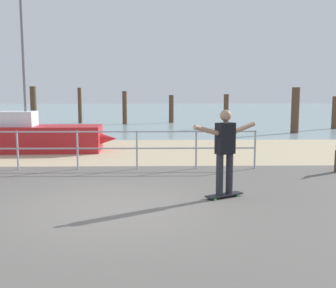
{
  "coord_description": "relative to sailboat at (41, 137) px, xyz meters",
  "views": [
    {
      "loc": [
        0.87,
        -7.02,
        2.09
      ],
      "look_at": [
        1.07,
        2.0,
        0.9
      ],
      "focal_mm": 43.22,
      "sensor_mm": 36.0,
      "label": 1
    }
  ],
  "objects": [
    {
      "name": "groyne_post_3",
      "position": [
        4.87,
        12.68,
        0.38
      ],
      "size": [
        0.32,
        0.32,
        1.82
      ],
      "primitive_type": "cylinder",
      "color": "#513826",
      "rests_on": "ground"
    },
    {
      "name": "groyne_post_1",
      "position": [
        -1.04,
        12.36,
        0.62
      ],
      "size": [
        0.25,
        0.25,
        2.29
      ],
      "primitive_type": "cylinder",
      "color": "#513826",
      "rests_on": "ground"
    },
    {
      "name": "groyne_post_6",
      "position": [
        13.72,
        8.16,
        0.37
      ],
      "size": [
        0.33,
        0.33,
        1.8
      ],
      "primitive_type": "cylinder",
      "color": "#513826",
      "rests_on": "ground"
    },
    {
      "name": "ground_plane",
      "position": [
        3.19,
        -7.82,
        -0.53
      ],
      "size": [
        24.0,
        10.0,
        0.04
      ],
      "primitive_type": "cube",
      "color": "#605B56",
      "rests_on": "ground"
    },
    {
      "name": "skateboarder",
      "position": [
        5.33,
        -6.16,
        0.49
      ],
      "size": [
        1.31,
        0.78,
        1.65
      ],
      "color": "#26262B",
      "rests_on": "skateboard"
    },
    {
      "name": "groyne_post_5",
      "position": [
        10.77,
        5.94,
        0.61
      ],
      "size": [
        0.39,
        0.39,
        2.26
      ],
      "primitive_type": "cylinder",
      "color": "#513826",
      "rests_on": "ground"
    },
    {
      "name": "groyne_post_2",
      "position": [
        1.92,
        11.52,
        0.51
      ],
      "size": [
        0.29,
        0.29,
        2.08
      ],
      "primitive_type": "cylinder",
      "color": "#513826",
      "rests_on": "ground"
    },
    {
      "name": "groyne_post_0",
      "position": [
        -3.99,
        12.32,
        0.66
      ],
      "size": [
        0.39,
        0.39,
        2.38
      ],
      "primitive_type": "cylinder",
      "color": "#513826",
      "rests_on": "ground"
    },
    {
      "name": "beach_strip",
      "position": [
        3.19,
        0.18,
        -0.53
      ],
      "size": [
        24.0,
        6.0,
        0.04
      ],
      "primitive_type": "cube",
      "color": "tan",
      "rests_on": "ground"
    },
    {
      "name": "skateboard",
      "position": [
        5.33,
        -6.16,
        -0.46
      ],
      "size": [
        0.8,
        0.56,
        0.08
      ],
      "color": "black",
      "rests_on": "ground"
    },
    {
      "name": "railing_fence",
      "position": [
        1.9,
        -3.22,
        0.17
      ],
      "size": [
        9.5,
        0.05,
        1.05
      ],
      "color": "#9EA0A5",
      "rests_on": "ground"
    },
    {
      "name": "sailboat",
      "position": [
        0.0,
        0.0,
        0.0
      ],
      "size": [
        4.99,
        1.56,
        5.61
      ],
      "color": "#B21E23",
      "rests_on": "ground"
    },
    {
      "name": "groyne_post_4",
      "position": [
        7.82,
        8.74,
        0.43
      ],
      "size": [
        0.29,
        0.29,
        1.91
      ],
      "primitive_type": "cylinder",
      "color": "#513826",
      "rests_on": "ground"
    },
    {
      "name": "sea_surface",
      "position": [
        3.19,
        28.18,
        -0.53
      ],
      "size": [
        72.0,
        50.0,
        0.04
      ],
      "primitive_type": "cube",
      "color": "#849EA3",
      "rests_on": "ground"
    }
  ]
}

